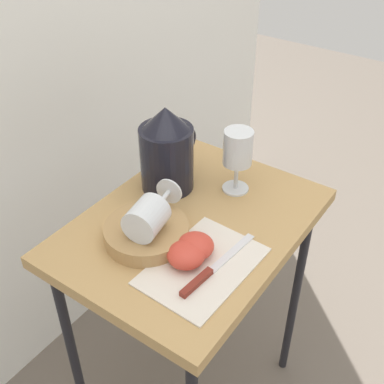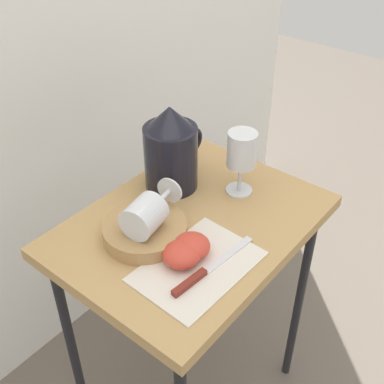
{
  "view_description": "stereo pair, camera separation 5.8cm",
  "coord_description": "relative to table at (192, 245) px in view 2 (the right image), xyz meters",
  "views": [
    {
      "loc": [
        -0.68,
        -0.48,
        1.4
      ],
      "look_at": [
        0.0,
        0.0,
        0.78
      ],
      "focal_mm": 45.92,
      "sensor_mm": 36.0,
      "label": 1
    },
    {
      "loc": [
        -0.65,
        -0.53,
        1.4
      ],
      "look_at": [
        0.0,
        0.0,
        0.78
      ],
      "focal_mm": 45.92,
      "sensor_mm": 36.0,
      "label": 2
    }
  ],
  "objects": [
    {
      "name": "wine_glass_tipped_near",
      "position": [
        -0.11,
        0.03,
        0.14
      ],
      "size": [
        0.15,
        0.09,
        0.07
      ],
      "color": "silver",
      "rests_on": "basket_tray"
    },
    {
      "name": "linen_napkin",
      "position": [
        -0.1,
        -0.1,
        0.07
      ],
      "size": [
        0.26,
        0.18,
        0.0
      ],
      "primitive_type": "cube",
      "rotation": [
        0.0,
        0.0,
        -0.03
      ],
      "color": "silver",
      "rests_on": "table"
    },
    {
      "name": "table",
      "position": [
        0.0,
        0.0,
        0.0
      ],
      "size": [
        0.59,
        0.44,
        0.7
      ],
      "color": "tan",
      "rests_on": "ground_plane"
    },
    {
      "name": "knife",
      "position": [
        -0.12,
        -0.12,
        0.08
      ],
      "size": [
        0.22,
        0.03,
        0.01
      ],
      "color": "silver",
      "rests_on": "linen_napkin"
    },
    {
      "name": "wine_glass_upright",
      "position": [
        0.16,
        -0.02,
        0.18
      ],
      "size": [
        0.07,
        0.07,
        0.16
      ],
      "color": "silver",
      "rests_on": "table"
    },
    {
      "name": "apple_half_left",
      "position": [
        -0.12,
        -0.07,
        0.1
      ],
      "size": [
        0.08,
        0.08,
        0.04
      ],
      "primitive_type": "ellipsoid",
      "color": "#CC3D2D",
      "rests_on": "linen_napkin"
    },
    {
      "name": "basket_tray",
      "position": [
        -0.1,
        0.04,
        0.09
      ],
      "size": [
        0.18,
        0.18,
        0.03
      ],
      "primitive_type": "cylinder",
      "color": "#AD8451",
      "rests_on": "table"
    },
    {
      "name": "apple_half_right",
      "position": [
        -0.09,
        -0.07,
        0.1
      ],
      "size": [
        0.08,
        0.08,
        0.04
      ],
      "primitive_type": "ellipsoid",
      "color": "#CC3D2D",
      "rests_on": "linen_napkin"
    },
    {
      "name": "pitcher",
      "position": [
        0.08,
        0.13,
        0.16
      ],
      "size": [
        0.18,
        0.13,
        0.21
      ],
      "color": "black",
      "rests_on": "table"
    }
  ]
}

